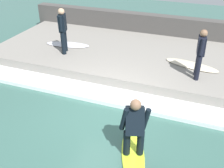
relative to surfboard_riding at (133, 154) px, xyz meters
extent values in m
plane|color=#386056|center=(1.27, 1.16, -0.03)|extent=(28.00, 28.00, 0.00)
cube|color=gray|center=(4.65, 1.16, 0.20)|extent=(4.40, 11.16, 0.45)
cube|color=#474442|center=(7.10, 1.16, 0.59)|extent=(0.50, 11.72, 1.25)
cube|color=white|center=(2.03, 1.16, 0.04)|extent=(0.85, 10.61, 0.14)
ellipsoid|color=#BFE02D|center=(0.00, 0.00, 0.00)|extent=(1.88, 1.10, 0.06)
cylinder|color=black|center=(0.05, -0.14, 0.35)|extent=(0.16, 0.16, 0.64)
cylinder|color=black|center=(-0.05, 0.14, 0.35)|extent=(0.16, 0.16, 0.64)
cube|color=black|center=(0.00, 0.00, 0.97)|extent=(0.56, 0.52, 0.65)
sphere|color=#846047|center=(0.00, 0.00, 1.38)|extent=(0.23, 0.23, 0.23)
cylinder|color=black|center=(0.08, -0.21, 1.01)|extent=(0.11, 0.21, 0.55)
cylinder|color=black|center=(-0.08, 0.21, 1.01)|extent=(0.11, 0.21, 0.55)
cylinder|color=black|center=(3.88, 3.85, 0.84)|extent=(0.16, 0.16, 0.84)
cylinder|color=black|center=(3.59, 3.76, 0.84)|extent=(0.16, 0.16, 0.84)
cube|color=black|center=(3.73, 3.81, 1.56)|extent=(0.45, 0.36, 0.61)
sphere|color=tan|center=(3.73, 3.81, 1.97)|extent=(0.23, 0.23, 0.23)
cylinder|color=black|center=(3.95, 3.88, 1.60)|extent=(0.11, 0.12, 0.53)
cylinder|color=black|center=(3.52, 3.74, 1.60)|extent=(0.11, 0.12, 0.53)
ellipsoid|color=silver|center=(4.39, 4.05, 0.45)|extent=(0.82, 1.85, 0.06)
cylinder|color=black|center=(3.58, -1.01, 0.81)|extent=(0.15, 0.15, 0.79)
cylinder|color=black|center=(3.30, -1.04, 0.81)|extent=(0.15, 0.15, 0.79)
cube|color=black|center=(3.44, -1.03, 1.49)|extent=(0.39, 0.27, 0.57)
sphere|color=#846047|center=(3.44, -1.03, 1.87)|extent=(0.22, 0.22, 0.22)
cylinder|color=black|center=(3.65, -1.00, 1.52)|extent=(0.11, 0.11, 0.50)
cylinder|color=black|center=(3.23, -1.05, 1.52)|extent=(0.11, 0.11, 0.50)
ellipsoid|color=beige|center=(4.23, -0.82, 0.45)|extent=(0.99, 1.92, 0.06)
camera|label=1|loc=(-4.24, -1.07, 4.44)|focal=42.00mm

